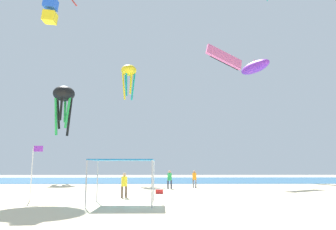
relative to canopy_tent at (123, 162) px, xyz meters
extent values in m
cube|color=beige|center=(2.82, 1.84, -2.32)|extent=(110.00, 110.00, 0.10)
cube|color=#28608C|center=(2.82, 30.69, -2.25)|extent=(110.00, 21.87, 0.03)
cylinder|color=#B2B2B7|center=(-1.62, -1.35, -1.10)|extent=(0.07, 0.07, 2.33)
cylinder|color=#B2B2B7|center=(1.62, -1.35, -1.10)|extent=(0.07, 0.07, 2.33)
cylinder|color=#B2B2B7|center=(-1.62, 1.35, -1.10)|extent=(0.07, 0.07, 2.33)
cylinder|color=#B2B2B7|center=(1.62, 1.35, -1.10)|extent=(0.07, 0.07, 2.33)
cube|color=#1972B7|center=(0.00, 0.00, 0.09)|extent=(3.32, 2.77, 0.06)
cylinder|color=#33384C|center=(2.92, 11.92, -1.89)|extent=(0.15, 0.15, 0.75)
cylinder|color=#33384C|center=(2.62, 11.95, -1.89)|extent=(0.15, 0.15, 0.75)
cylinder|color=green|center=(2.77, 11.94, -1.19)|extent=(0.39, 0.39, 0.65)
sphere|color=tan|center=(2.77, 11.94, -0.74)|extent=(0.25, 0.25, 0.25)
cylinder|color=slate|center=(5.06, 13.42, -1.89)|extent=(0.15, 0.15, 0.75)
cylinder|color=slate|center=(5.28, 13.23, -1.89)|extent=(0.15, 0.15, 0.75)
cylinder|color=orange|center=(5.17, 13.32, -1.19)|extent=(0.39, 0.39, 0.65)
sphere|color=tan|center=(5.17, 13.32, -0.75)|extent=(0.24, 0.24, 0.24)
cylinder|color=brown|center=(-0.24, 3.83, -1.90)|extent=(0.14, 0.14, 0.73)
cylinder|color=brown|center=(-0.48, 3.68, -1.90)|extent=(0.14, 0.14, 0.73)
cylinder|color=yellow|center=(-0.36, 3.75, -1.22)|extent=(0.38, 0.38, 0.64)
sphere|color=tan|center=(-0.36, 3.75, -0.78)|extent=(0.24, 0.24, 0.24)
cylinder|color=silver|center=(-5.65, 1.90, -0.64)|extent=(0.06, 0.06, 3.24)
cube|color=purple|center=(-5.35, 1.90, 0.80)|extent=(0.55, 0.02, 0.35)
cube|color=red|center=(1.89, 6.88, -2.11)|extent=(0.56, 0.36, 0.32)
cube|color=white|center=(1.89, 6.88, -1.93)|extent=(0.57, 0.37, 0.03)
ellipsoid|color=yellow|center=(-2.37, 22.84, 12.23)|extent=(2.57, 2.57, 1.44)
cylinder|color=yellow|center=(-2.15, 23.40, 10.69)|extent=(0.30, 0.43, 2.23)
cylinder|color=teal|center=(-2.75, 23.31, 10.36)|extent=(0.40, 0.44, 2.89)
cylinder|color=yellow|center=(-2.97, 22.74, 10.02)|extent=(0.57, 0.28, 3.54)
cylinder|color=teal|center=(-2.59, 22.27, 10.69)|extent=(0.30, 0.43, 2.23)
cylinder|color=yellow|center=(-1.99, 22.36, 10.36)|extent=(0.40, 0.44, 2.89)
cylinder|color=teal|center=(-1.77, 22.93, 10.02)|extent=(0.57, 0.28, 3.54)
cube|color=blue|center=(-6.63, 5.73, 12.26)|extent=(1.01, 0.92, 0.91)
cube|color=yellow|center=(-6.63, 5.73, 11.14)|extent=(1.01, 0.92, 0.91)
ellipsoid|color=purple|center=(16.39, 29.58, 14.95)|extent=(4.51, 6.46, 2.13)
cone|color=pink|center=(16.39, 29.58, 15.91)|extent=(1.29, 1.24, 0.82)
cube|color=pink|center=(9.94, 21.11, 13.52)|extent=(5.01, 2.35, 3.22)
cube|color=black|center=(9.94, 21.11, 12.82)|extent=(3.91, 1.41, 1.79)
ellipsoid|color=black|center=(-10.91, 23.48, 9.20)|extent=(2.79, 2.79, 2.00)
cylinder|color=black|center=(-10.91, 22.64, 7.04)|extent=(0.31, 0.61, 3.10)
cylinder|color=green|center=(-10.18, 23.06, 6.58)|extent=(0.66, 0.51, 4.03)
cylinder|color=black|center=(-10.18, 23.91, 6.12)|extent=(0.73, 0.56, 4.95)
cylinder|color=green|center=(-10.92, 24.33, 7.04)|extent=(0.31, 0.61, 3.10)
cylinder|color=black|center=(-11.65, 23.90, 6.58)|extent=(0.66, 0.51, 4.03)
cylinder|color=green|center=(-11.65, 23.06, 6.12)|extent=(0.73, 0.56, 4.95)
camera|label=1|loc=(2.16, -17.28, -0.24)|focal=33.75mm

